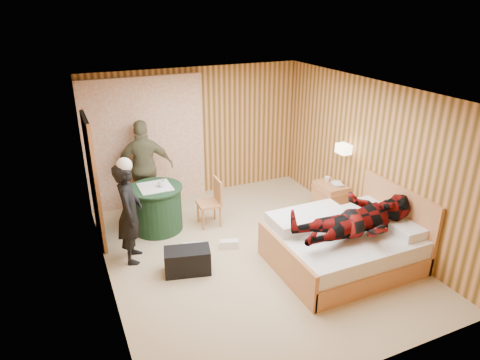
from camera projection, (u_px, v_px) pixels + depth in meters
name	position (u px, v px, depth m)	size (l,w,h in m)	color
floor	(251.00, 253.00, 6.61)	(4.20, 5.00, 0.01)	#C6B582
ceiling	(253.00, 91.00, 5.64)	(4.20, 5.00, 0.01)	white
wall_back	(196.00, 133.00, 8.23)	(4.20, 0.02, 2.50)	#DE9155
wall_left	(101.00, 205.00, 5.33)	(0.02, 5.00, 2.50)	#DE9155
wall_right	(369.00, 158.00, 6.91)	(0.02, 5.00, 2.50)	#DE9155
curtain	(146.00, 143.00, 7.81)	(2.20, 0.08, 2.40)	white
doorway	(93.00, 181.00, 6.61)	(0.06, 0.90, 2.05)	black
wall_lamp	(344.00, 149.00, 7.20)	(0.26, 0.24, 0.16)	gold
bed	(343.00, 244.00, 6.26)	(1.99, 1.56, 1.07)	tan
nightstand	(330.00, 198.00, 7.74)	(0.44, 0.60, 0.58)	tan
round_table	(157.00, 208.00, 7.17)	(0.89, 0.89, 0.79)	#1B3C23
chair_far	(146.00, 185.00, 7.70)	(0.49, 0.49, 0.93)	tan
chair_near	(213.00, 199.00, 7.29)	(0.39, 0.39, 0.83)	tan
duffel_bag	(188.00, 261.00, 6.09)	(0.65, 0.35, 0.37)	black
sneaker_left	(193.00, 248.00, 6.63)	(0.30, 0.12, 0.13)	white
sneaker_right	(229.00, 244.00, 6.73)	(0.28, 0.12, 0.13)	white
woman_standing	(129.00, 213.00, 6.18)	(0.56, 0.37, 1.54)	black
man_at_table	(145.00, 167.00, 7.61)	(1.01, 0.42, 1.72)	#696746
man_on_bed	(360.00, 210.00, 5.83)	(1.77, 0.67, 0.86)	#670B09
book_lower	(333.00, 185.00, 7.59)	(0.17, 0.22, 0.02)	white
book_upper	(333.00, 184.00, 7.58)	(0.16, 0.22, 0.02)	white
cup_nightstand	(327.00, 179.00, 7.73)	(0.10, 0.10, 0.09)	white
cup_table	(162.00, 184.00, 6.99)	(0.12, 0.12, 0.10)	white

